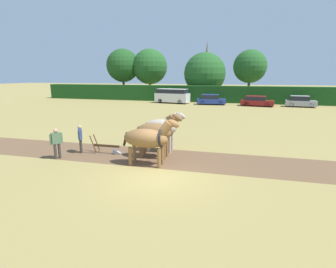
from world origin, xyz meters
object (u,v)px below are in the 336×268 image
at_px(tree_left, 150,67).
at_px(church_spire, 207,64).
at_px(tree_center_left, 205,74).
at_px(draft_horse_trail_left, 162,128).
at_px(farmer_at_plow, 80,137).
at_px(parked_car_center, 300,102).
at_px(draft_horse_lead_right, 156,132).
at_px(tree_center, 250,66).
at_px(parked_car_left, 211,100).
at_px(farmer_beside_team, 168,128).
at_px(parked_car_center_left, 257,101).
at_px(farmer_onlooker_left, 56,141).
at_px(tree_far_left, 123,66).
at_px(plow, 109,148).
at_px(draft_horse_lead_left, 148,138).
at_px(parked_van, 172,96).

height_order(tree_left, church_spire, church_spire).
bearing_deg(tree_center_left, draft_horse_trail_left, -85.63).
height_order(draft_horse_trail_left, farmer_at_plow, draft_horse_trail_left).
height_order(farmer_at_plow, parked_car_center, farmer_at_plow).
bearing_deg(church_spire, parked_car_center, -67.42).
height_order(tree_center_left, draft_horse_lead_right, tree_center_left).
distance_m(tree_left, tree_center, 18.73).
xyz_separation_m(draft_horse_trail_left, parked_car_left, (-0.34, 25.75, -0.65)).
bearing_deg(farmer_beside_team, parked_car_center_left, 105.81).
xyz_separation_m(tree_left, farmer_onlooker_left, (8.68, -38.51, -5.02)).
bearing_deg(tree_center_left, tree_far_left, 178.81).
xyz_separation_m(parked_car_left, parked_car_center, (12.38, 0.41, 0.01)).
bearing_deg(draft_horse_lead_right, plow, -180.00).
xyz_separation_m(tree_far_left, tree_center, (24.03, 1.22, -0.34)).
height_order(church_spire, farmer_at_plow, church_spire).
xyz_separation_m(tree_far_left, tree_left, (5.30, 0.91, -0.23)).
bearing_deg(draft_horse_trail_left, parked_car_center_left, 74.62).
bearing_deg(draft_horse_lead_left, draft_horse_lead_right, 90.04).
bearing_deg(tree_center_left, parked_car_center, -29.19).
bearing_deg(church_spire, draft_horse_lead_left, -84.15).
xyz_separation_m(church_spire, farmer_beside_team, (7.59, -71.93, -6.92)).
height_order(tree_center_left, plow, tree_center_left).
relative_size(tree_far_left, draft_horse_trail_left, 3.65).
relative_size(tree_center, draft_horse_lead_right, 3.27).
bearing_deg(farmer_beside_team, parked_van, 135.34).
bearing_deg(draft_horse_lead_left, plow, 155.68).
relative_size(tree_center, draft_horse_lead_left, 3.00).
height_order(draft_horse_trail_left, parked_van, draft_horse_trail_left).
relative_size(draft_horse_trail_left, parked_van, 0.46).
height_order(parked_car_left, parked_car_center_left, parked_car_left).
relative_size(tree_center, parked_car_center_left, 1.87).
bearing_deg(draft_horse_trail_left, tree_center_left, 92.72).
distance_m(farmer_beside_team, parked_car_center, 27.29).
bearing_deg(tree_center, plow, -101.97).
xyz_separation_m(tree_center, plow, (-7.90, -37.25, -5.54)).
xyz_separation_m(tree_center_left, farmer_onlooker_left, (-2.27, -37.26, -3.70)).
relative_size(tree_left, tree_center, 1.07).
height_order(parked_van, parked_car_center_left, parked_van).
bearing_deg(parked_car_center, tree_far_left, 169.38).
bearing_deg(plow, tree_left, 104.69).
bearing_deg(tree_center_left, farmer_at_plow, -92.76).
bearing_deg(tree_center, parked_van, -140.14).
distance_m(tree_center, parked_car_center, 12.99).
xyz_separation_m(farmer_onlooker_left, parked_van, (-1.59, 29.10, 0.22)).
relative_size(farmer_onlooker_left, parked_car_center, 0.40).
relative_size(tree_far_left, tree_left, 1.01).
height_order(draft_horse_lead_left, draft_horse_trail_left, draft_horse_lead_left).
bearing_deg(draft_horse_lead_right, parked_car_center, 64.72).
height_order(draft_horse_lead_left, parked_van, draft_horse_lead_left).
bearing_deg(parked_car_center, farmer_beside_team, -111.66).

